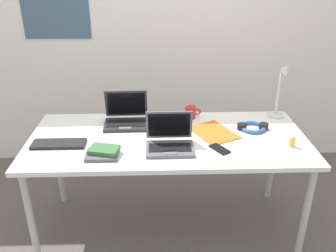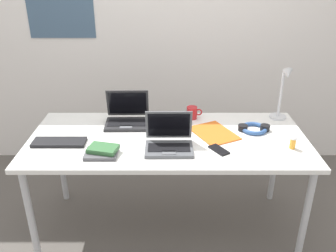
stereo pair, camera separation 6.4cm
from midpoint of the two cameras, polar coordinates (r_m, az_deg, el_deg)
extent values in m
plane|color=#56514C|center=(2.74, -0.69, -15.66)|extent=(12.00, 12.00, 0.00)
cube|color=silver|center=(3.21, -1.26, 16.39)|extent=(6.00, 0.12, 2.60)
cube|color=white|center=(2.33, -0.78, -2.11)|extent=(1.80, 0.80, 0.03)
cylinder|color=#B2B5BA|center=(2.39, -21.73, -13.97)|extent=(0.04, 0.04, 0.71)
cylinder|color=#B2B5BA|center=(2.42, 20.35, -13.24)|extent=(0.04, 0.04, 0.71)
cylinder|color=#B2B5BA|center=(2.92, -17.66, -5.61)|extent=(0.04, 0.04, 0.71)
cylinder|color=#B2B5BA|center=(2.94, 15.76, -5.11)|extent=(0.04, 0.04, 0.71)
cylinder|color=silver|center=(2.73, 16.10, 1.66)|extent=(0.12, 0.12, 0.02)
cylinder|color=silver|center=(2.67, 16.55, 5.15)|extent=(0.02, 0.02, 0.34)
cylinder|color=silver|center=(2.58, 17.28, 8.38)|extent=(0.01, 0.08, 0.01)
cone|color=silver|center=(2.55, 17.55, 8.11)|extent=(0.07, 0.09, 0.09)
cube|color=#515459|center=(2.16, -0.53, -3.72)|extent=(0.29, 0.20, 0.02)
cube|color=black|center=(2.16, -0.53, -3.45)|extent=(0.25, 0.11, 0.00)
cube|color=#595B60|center=(2.10, -0.47, -4.30)|extent=(0.08, 0.04, 0.00)
cube|color=#515459|center=(2.22, -0.63, 0.19)|extent=(0.29, 0.05, 0.20)
cube|color=black|center=(2.21, -0.63, 0.15)|extent=(0.26, 0.04, 0.16)
cube|color=#232326|center=(2.49, -7.46, 0.18)|extent=(0.30, 0.21, 0.02)
cube|color=black|center=(2.49, -7.47, 0.42)|extent=(0.26, 0.12, 0.00)
cube|color=#595B60|center=(2.43, -7.58, -0.24)|extent=(0.08, 0.05, 0.00)
cube|color=#232326|center=(2.56, -7.41, 3.58)|extent=(0.30, 0.05, 0.20)
cube|color=black|center=(2.55, -7.42, 3.56)|extent=(0.27, 0.04, 0.17)
cube|color=black|center=(2.33, -17.80, -2.74)|extent=(0.33, 0.12, 0.02)
ellipsoid|color=black|center=(2.44, -0.17, -0.03)|extent=(0.07, 0.10, 0.03)
cube|color=black|center=(2.19, 7.40, -3.67)|extent=(0.13, 0.15, 0.01)
torus|color=#335999|center=(2.49, 12.65, -0.21)|extent=(0.18, 0.18, 0.03)
cylinder|color=black|center=(2.47, 10.98, -0.11)|extent=(0.06, 0.06, 0.04)
cylinder|color=black|center=(2.50, 14.33, -0.06)|extent=(0.06, 0.06, 0.04)
cylinder|color=gold|center=(2.32, 18.48, -2.38)|extent=(0.04, 0.04, 0.06)
cylinder|color=white|center=(2.30, 18.61, -1.51)|extent=(0.04, 0.04, 0.01)
cube|color=#4C4C51|center=(2.15, -11.29, -4.50)|extent=(0.19, 0.15, 0.02)
cube|color=#336638|center=(2.15, -11.02, -3.74)|extent=(0.19, 0.15, 0.03)
cube|color=orange|center=(2.39, 6.49, -1.02)|extent=(0.34, 0.38, 0.01)
cylinder|color=#B21E23|center=(2.59, 2.90, 2.18)|extent=(0.08, 0.08, 0.09)
torus|color=#B21E23|center=(2.59, 4.01, 2.28)|extent=(0.05, 0.01, 0.05)
camera|label=1|loc=(0.03, -90.80, -0.38)|focal=38.18mm
camera|label=2|loc=(0.03, 89.20, 0.38)|focal=38.18mm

